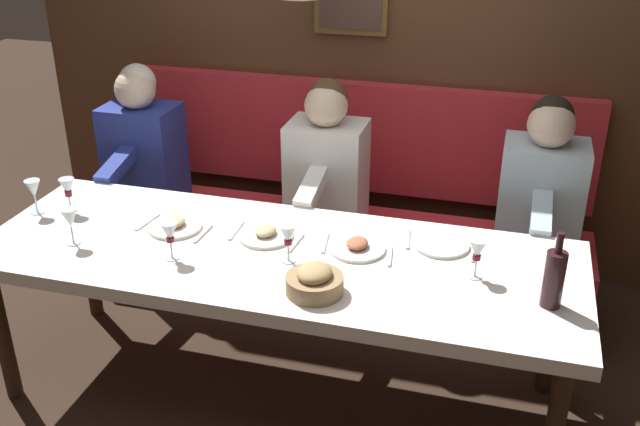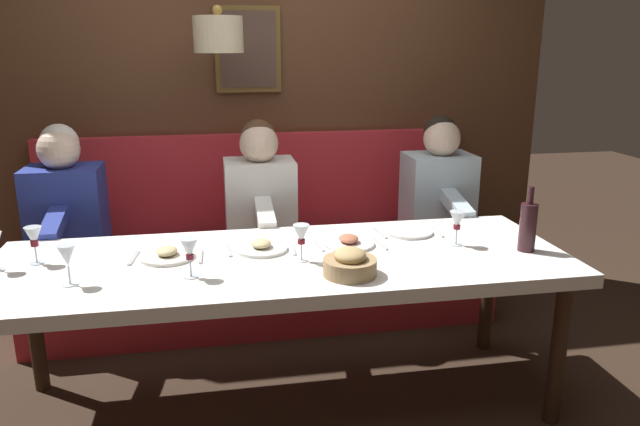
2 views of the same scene
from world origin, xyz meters
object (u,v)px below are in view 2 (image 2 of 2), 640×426
(dining_table, at_px, (283,270))
(wine_glass_1, at_px, (67,257))
(diner_near, at_px, (260,194))
(wine_glass_2, at_px, (457,221))
(wine_glass_0, at_px, (190,250))
(wine_bottle, at_px, (528,226))
(wine_glass_3, at_px, (34,238))
(wine_glass_5, at_px, (301,235))
(diner_nearest, at_px, (439,186))
(bread_bowl, at_px, (350,264))
(diner_middle, at_px, (65,202))

(dining_table, distance_m, wine_glass_1, 0.89)
(diner_near, height_order, wine_glass_2, diner_near)
(wine_glass_0, xyz_separation_m, wine_bottle, (0.06, -1.50, 0.00))
(dining_table, height_order, wine_glass_3, wine_glass_3)
(wine_glass_2, height_order, wine_glass_5, same)
(diner_nearest, height_order, wine_glass_3, diner_nearest)
(wine_glass_2, xyz_separation_m, bread_bowl, (-0.28, 0.58, -0.07))
(wine_glass_2, bearing_deg, wine_bottle, -114.60)
(wine_glass_0, relative_size, wine_glass_1, 1.00)
(wine_glass_2, bearing_deg, diner_middle, 65.59)
(wine_glass_3, height_order, bread_bowl, wine_glass_3)
(wine_glass_2, bearing_deg, wine_glass_3, 87.13)
(diner_middle, relative_size, wine_glass_5, 4.82)
(diner_nearest, xyz_separation_m, diner_middle, (0.00, 2.15, 0.00))
(diner_near, bearing_deg, wine_glass_0, 160.56)
(diner_near, relative_size, bread_bowl, 3.60)
(diner_nearest, xyz_separation_m, wine_glass_1, (-1.05, 1.92, 0.04))
(bread_bowl, bearing_deg, diner_nearest, -35.65)
(wine_bottle, bearing_deg, bread_bowl, 99.87)
(wine_glass_0, distance_m, wine_bottle, 1.50)
(wine_glass_1, bearing_deg, wine_glass_0, -90.52)
(wine_glass_2, bearing_deg, wine_glass_0, 98.81)
(diner_near, xyz_separation_m, wine_glass_0, (-1.05, 0.37, 0.04))
(diner_nearest, bearing_deg, wine_glass_3, 110.05)
(wine_glass_3, distance_m, wine_bottle, 2.16)
(wine_bottle, bearing_deg, diner_nearest, 2.22)
(wine_glass_2, bearing_deg, diner_near, 44.20)
(diner_nearest, bearing_deg, wine_glass_2, 164.16)
(dining_table, relative_size, diner_nearest, 3.21)
(wine_bottle, height_order, bread_bowl, wine_bottle)
(diner_nearest, height_order, bread_bowl, diner_nearest)
(diner_middle, relative_size, wine_glass_0, 4.82)
(diner_nearest, height_order, wine_glass_0, diner_nearest)
(wine_glass_1, height_order, wine_glass_5, same)
(wine_bottle, relative_size, bread_bowl, 1.36)
(diner_middle, height_order, wine_glass_2, diner_middle)
(wine_glass_2, height_order, wine_bottle, wine_bottle)
(wine_glass_0, relative_size, wine_glass_2, 1.00)
(dining_table, xyz_separation_m, diner_near, (0.88, 0.02, 0.14))
(diner_middle, bearing_deg, wine_glass_1, -167.67)
(wine_bottle, bearing_deg, wine_glass_3, 84.07)
(wine_glass_1, xyz_separation_m, wine_bottle, (0.05, -1.96, -0.00))
(wine_glass_2, relative_size, wine_glass_3, 1.00)
(diner_near, height_order, wine_glass_5, diner_near)
(wine_glass_1, distance_m, wine_bottle, 1.96)
(dining_table, bearing_deg, diner_near, 1.47)
(wine_glass_2, bearing_deg, diner_nearest, -15.84)
(dining_table, bearing_deg, diner_middle, 50.95)
(dining_table, height_order, wine_bottle, wine_bottle)
(diner_near, relative_size, wine_glass_0, 4.82)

